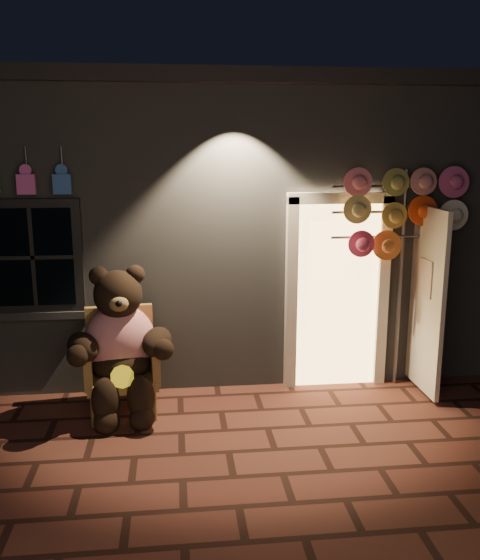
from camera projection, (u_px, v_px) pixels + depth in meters
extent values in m
plane|color=#562C21|center=(229.00, 452.00, 5.29)|extent=(60.00, 60.00, 0.00)
cube|color=slate|center=(204.00, 217.00, 8.81)|extent=(7.00, 5.00, 3.30)
cube|color=black|center=(202.00, 96.00, 8.44)|extent=(7.30, 5.30, 0.16)
cube|color=black|center=(34.00, 257.00, 6.16)|extent=(1.00, 0.10, 1.20)
cube|color=black|center=(33.00, 257.00, 6.14)|extent=(0.82, 0.06, 1.02)
cube|color=slate|center=(38.00, 315.00, 6.30)|extent=(1.10, 0.14, 0.08)
cube|color=#E8B968|center=(336.00, 294.00, 6.64)|extent=(0.92, 0.10, 2.10)
cube|color=beige|center=(291.00, 297.00, 6.55)|extent=(0.12, 0.12, 2.20)
cube|color=beige|center=(382.00, 294.00, 6.66)|extent=(0.12, 0.12, 2.20)
cube|color=beige|center=(341.00, 198.00, 6.37)|extent=(1.16, 0.12, 0.12)
cube|color=beige|center=(427.00, 301.00, 6.37)|extent=(0.05, 0.80, 2.00)
cube|color=#D256A9|center=(26.00, 184.00, 5.92)|extent=(0.18, 0.07, 0.20)
cylinder|color=#59595E|center=(26.00, 159.00, 5.93)|extent=(0.02, 0.02, 0.25)
cube|color=#2E58A4|center=(62.00, 184.00, 5.96)|extent=(0.18, 0.07, 0.20)
cylinder|color=#59595E|center=(62.00, 159.00, 5.97)|extent=(0.02, 0.02, 0.25)
cube|color=olive|center=(122.00, 379.00, 6.02)|extent=(0.76, 0.71, 0.10)
cube|color=olive|center=(120.00, 337.00, 6.22)|extent=(0.69, 0.16, 0.69)
cube|color=olive|center=(88.00, 363.00, 5.89)|extent=(0.15, 0.60, 0.39)
cube|color=olive|center=(154.00, 358.00, 6.03)|extent=(0.15, 0.60, 0.39)
cylinder|color=olive|center=(93.00, 412.00, 5.74)|extent=(0.05, 0.05, 0.31)
cylinder|color=olive|center=(155.00, 406.00, 5.87)|extent=(0.05, 0.05, 0.31)
cylinder|color=olive|center=(94.00, 390.00, 6.26)|extent=(0.05, 0.05, 0.31)
cylinder|color=olive|center=(150.00, 385.00, 6.39)|extent=(0.05, 0.05, 0.31)
ellipsoid|color=red|center=(120.00, 340.00, 5.98)|extent=(0.77, 0.64, 0.74)
ellipsoid|color=black|center=(121.00, 363.00, 5.95)|extent=(0.64, 0.56, 0.35)
sphere|color=black|center=(118.00, 294.00, 5.83)|extent=(0.53, 0.53, 0.48)
sphere|color=black|center=(98.00, 276.00, 5.78)|extent=(0.19, 0.19, 0.19)
sphere|color=black|center=(135.00, 274.00, 5.86)|extent=(0.19, 0.19, 0.19)
ellipsoid|color=olive|center=(119.00, 304.00, 5.63)|extent=(0.20, 0.15, 0.15)
ellipsoid|color=black|center=(83.00, 347.00, 5.68)|extent=(0.46, 0.56, 0.27)
ellipsoid|color=black|center=(157.00, 342.00, 5.84)|extent=(0.38, 0.54, 0.27)
ellipsoid|color=black|center=(106.00, 401.00, 5.67)|extent=(0.27, 0.27, 0.46)
ellipsoid|color=black|center=(141.00, 397.00, 5.75)|extent=(0.27, 0.27, 0.46)
sphere|color=black|center=(107.00, 422.00, 5.65)|extent=(0.25, 0.25, 0.25)
sphere|color=black|center=(142.00, 418.00, 5.73)|extent=(0.25, 0.25, 0.25)
cylinder|color=yellow|center=(122.00, 377.00, 5.66)|extent=(0.24, 0.12, 0.22)
cylinder|color=#59595E|center=(400.00, 280.00, 6.58)|extent=(0.04, 0.04, 2.43)
cylinder|color=#59595E|center=(382.00, 187.00, 6.31)|extent=(1.08, 0.03, 0.03)
cylinder|color=#59595E|center=(381.00, 212.00, 6.37)|extent=(1.08, 0.03, 0.03)
cylinder|color=#59595E|center=(380.00, 237.00, 6.43)|extent=(1.08, 0.03, 0.03)
cylinder|color=pink|center=(359.00, 183.00, 6.21)|extent=(0.31, 0.11, 0.31)
cylinder|color=olive|center=(393.00, 183.00, 6.22)|extent=(0.31, 0.11, 0.31)
cylinder|color=tan|center=(427.00, 183.00, 6.23)|extent=(0.31, 0.11, 0.31)
cylinder|color=#DA5691|center=(457.00, 182.00, 6.33)|extent=(0.31, 0.11, 0.31)
cylinder|color=#DBC76F|center=(358.00, 213.00, 6.25)|extent=(0.31, 0.11, 0.31)
cylinder|color=gold|center=(392.00, 213.00, 6.26)|extent=(0.31, 0.11, 0.31)
cylinder|color=#D54316|center=(423.00, 212.00, 6.36)|extent=(0.31, 0.11, 0.31)
cylinder|color=white|center=(456.00, 212.00, 6.37)|extent=(0.31, 0.11, 0.31)
cylinder|color=#CF3F63|center=(358.00, 243.00, 6.29)|extent=(0.31, 0.11, 0.31)
cylinder|color=orange|center=(389.00, 242.00, 6.39)|extent=(0.31, 0.11, 0.31)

